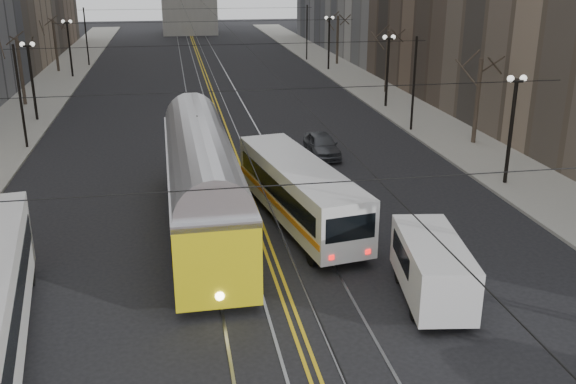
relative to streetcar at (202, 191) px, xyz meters
name	(u,v)px	position (x,y,z in m)	size (l,w,h in m)	color
sidewalk_left	(37,102)	(-12.50, 30.39, -1.76)	(5.00, 140.00, 0.15)	gray
sidewalk_right	(375,91)	(17.50, 30.39, -1.76)	(5.00, 140.00, 0.15)	gray
streetcar_rails	(213,97)	(2.50, 30.39, -1.83)	(4.80, 130.00, 0.02)	gray
centre_lines	(213,97)	(2.50, 30.39, -1.83)	(0.42, 130.00, 0.01)	gold
lamp_posts	(229,102)	(2.50, 14.14, 0.97)	(27.60, 57.20, 5.60)	black
street_trees	(221,85)	(2.50, 20.64, 0.97)	(31.68, 53.28, 5.60)	#382D23
trolley_wires	(221,72)	(2.50, 20.22, 1.94)	(25.96, 120.00, 6.60)	black
streetcar	(202,191)	(0.00, 0.00, 0.00)	(2.89, 15.56, 3.67)	gold
rear_bus	(299,194)	(4.30, 0.06, -0.42)	(2.36, 10.86, 2.83)	silver
cargo_van	(432,271)	(7.46, -7.72, -0.71)	(1.95, 5.06, 2.24)	silver
sedan_grey	(322,145)	(7.78, 10.47, -1.11)	(1.70, 4.22, 1.44)	#404247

